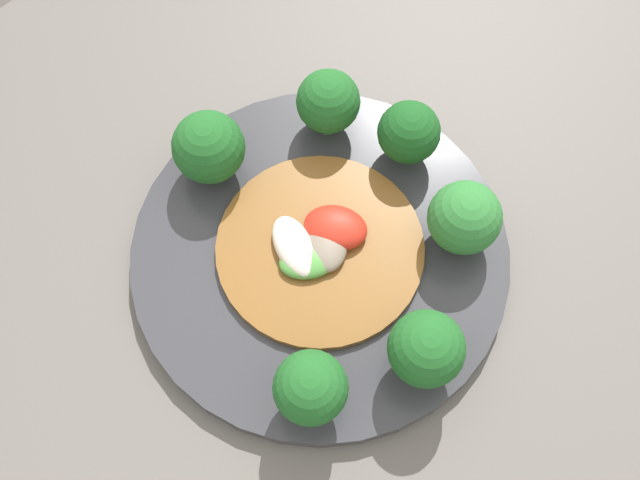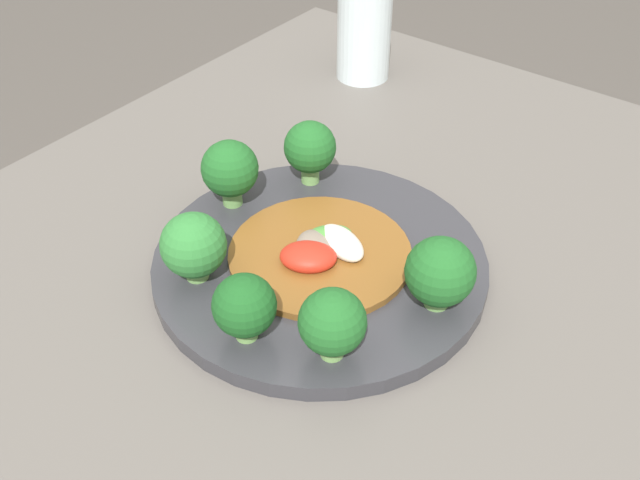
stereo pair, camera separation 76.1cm
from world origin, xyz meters
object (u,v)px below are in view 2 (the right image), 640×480
object	(u,v)px
broccoli_northeast	(332,323)
broccoli_south	(230,170)
drinking_glass	(364,33)
broccoli_southwest	(310,148)
broccoli_southeast	(193,246)
stirfry_center	(321,252)
broccoli_north	(440,272)
plate	(320,263)
broccoli_east	(246,307)

from	to	relation	value
broccoli_northeast	broccoli_south	bearing A→B (deg)	-116.92
broccoli_south	drinking_glass	world-z (taller)	drinking_glass
drinking_glass	broccoli_south	bearing A→B (deg)	12.12
broccoli_southwest	broccoli_south	world-z (taller)	broccoli_south
broccoli_southeast	stirfry_center	bearing A→B (deg)	140.66
broccoli_south	broccoli_north	distance (m)	0.23
plate	broccoli_north	distance (m)	0.12
broccoli_northeast	broccoli_north	size ratio (longest dim) A/B	0.95
stirfry_center	broccoli_east	bearing A→B (deg)	6.70
broccoli_northeast	stirfry_center	bearing A→B (deg)	-138.33
broccoli_southwest	stirfry_center	distance (m)	0.13
broccoli_southwest	drinking_glass	xyz separation A→B (m)	(-0.25, -0.11, 0.00)
plate	broccoli_southeast	xyz separation A→B (m)	(0.09, -0.07, 0.04)
broccoli_northeast	broccoli_south	world-z (taller)	broccoli_south
broccoli_southeast	stirfry_center	xyz separation A→B (m)	(-0.09, 0.07, -0.03)
broccoli_east	broccoli_southwest	xyz separation A→B (m)	(-0.20, -0.10, 0.01)
broccoli_east	broccoli_south	xyz separation A→B (m)	(-0.13, -0.13, 0.01)
broccoli_east	broccoli_northeast	bearing A→B (deg)	112.08
broccoli_northeast	broccoli_southeast	bearing A→B (deg)	-90.40
broccoli_east	drinking_glass	bearing A→B (deg)	-155.87
broccoli_southeast	broccoli_northeast	world-z (taller)	broccoli_southeast
broccoli_east	broccoli_southeast	distance (m)	0.09
stirfry_center	drinking_glass	bearing A→B (deg)	-150.83
broccoli_northeast	broccoli_north	bearing A→B (deg)	159.82
broccoli_east	stirfry_center	world-z (taller)	broccoli_east
stirfry_center	broccoli_southeast	bearing A→B (deg)	-39.34
broccoli_southeast	drinking_glass	size ratio (longest dim) A/B	0.55
broccoli_southwest	broccoli_north	world-z (taller)	broccoli_southwest
broccoli_southeast	drinking_glass	distance (m)	0.44
broccoli_southeast	broccoli_southwest	distance (m)	0.18
broccoli_east	broccoli_southeast	world-z (taller)	broccoli_southeast
plate	broccoli_northeast	world-z (taller)	broccoli_northeast
broccoli_southeast	broccoli_northeast	xyz separation A→B (m)	(0.00, 0.15, -0.00)
plate	broccoli_southeast	distance (m)	0.12
broccoli_southeast	drinking_glass	bearing A→B (deg)	-164.40
broccoli_southeast	broccoli_northeast	distance (m)	0.15
broccoli_southwest	drinking_glass	bearing A→B (deg)	-156.67
broccoli_south	drinking_glass	xyz separation A→B (m)	(-0.33, -0.07, 0.00)
plate	broccoli_northeast	xyz separation A→B (m)	(0.09, 0.08, 0.04)
broccoli_southeast	broccoli_north	xyz separation A→B (m)	(-0.10, 0.19, 0.00)
plate	stirfry_center	world-z (taller)	stirfry_center
broccoli_northeast	stirfry_center	world-z (taller)	broccoli_northeast
broccoli_northeast	broccoli_north	xyz separation A→B (m)	(-0.10, 0.04, 0.00)
plate	stirfry_center	xyz separation A→B (m)	(0.00, 0.00, 0.01)
broccoli_southeast	drinking_glass	world-z (taller)	drinking_glass
plate	broccoli_south	xyz separation A→B (m)	(-0.01, -0.12, 0.05)
broccoli_southeast	stirfry_center	world-z (taller)	broccoli_southeast
broccoli_southeast	broccoli_northeast	bearing A→B (deg)	89.60
broccoli_north	drinking_glass	bearing A→B (deg)	-137.23
plate	drinking_glass	size ratio (longest dim) A/B	2.57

